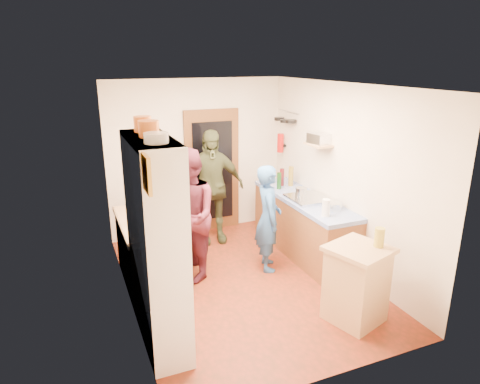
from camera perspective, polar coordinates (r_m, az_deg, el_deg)
floor at (r=5.95m, az=0.49°, el=-11.88°), size 3.00×4.00×0.02m
ceiling at (r=5.20m, az=0.57°, el=14.19°), size 3.00×4.00×0.02m
wall_back at (r=7.26m, az=-5.72°, el=4.60°), size 3.00×0.02×2.60m
wall_front at (r=3.79m, az=12.64°, el=-8.09°), size 3.00×0.02×2.60m
wall_left at (r=5.06m, az=-15.41°, el=-1.69°), size 0.02×4.00×2.60m
wall_right at (r=6.16m, az=13.57°, el=1.84°), size 0.02×4.00×2.60m
door_frame at (r=7.36m, az=-3.71°, el=2.81°), size 0.95×0.06×2.10m
door_glass at (r=7.32m, az=-3.62°, el=2.75°), size 0.70×0.02×1.70m
hutch_body at (r=4.43m, az=-11.08°, el=-6.99°), size 0.40×1.20×2.20m
hutch_top_shelf at (r=4.10m, az=-11.95°, el=6.89°), size 0.40×1.14×0.04m
plate_stack at (r=3.80m, az=-11.12°, el=7.10°), size 0.21×0.21×0.09m
orange_pot_a at (r=4.10m, az=-12.07°, el=8.24°), size 0.19×0.19×0.15m
orange_pot_b at (r=4.40m, az=-12.85°, el=8.82°), size 0.18×0.18×0.16m
left_counter_base at (r=5.84m, az=-12.29°, el=-8.11°), size 0.60×1.40×0.85m
left_counter_top at (r=5.67m, az=-12.58°, el=-3.99°), size 0.64×1.44×0.05m
toaster at (r=5.16m, az=-11.08°, el=-4.62°), size 0.27×0.20×0.19m
kettle at (r=5.48m, az=-12.89°, el=-3.52°), size 0.15×0.15×0.17m
orange_bowl at (r=5.74m, az=-12.00°, el=-2.98°), size 0.23×0.23×0.08m
chopping_board at (r=6.14m, az=-13.31°, el=-1.98°), size 0.34×0.27×0.02m
right_counter_base at (r=6.67m, az=8.36°, el=-4.63°), size 0.60×2.20×0.84m
right_counter_top at (r=6.51m, az=8.53°, el=-0.96°), size 0.62×2.22×0.06m
hob at (r=6.40m, az=9.09°, el=-0.84°), size 0.55×0.58×0.04m
pot_on_hob at (r=6.46m, az=8.16°, el=0.08°), size 0.18×0.18×0.11m
bottle_a at (r=6.84m, az=5.23°, el=1.49°), size 0.07×0.07×0.27m
bottle_b at (r=7.02m, az=5.60°, el=1.98°), size 0.09×0.09×0.28m
bottle_c at (r=7.02m, az=6.80°, el=2.11°), size 0.09×0.09×0.32m
paper_towel at (r=5.75m, az=11.39°, el=-2.08°), size 0.11×0.11×0.23m
mixing_bowl at (r=6.07m, az=12.27°, el=-1.77°), size 0.27×0.27×0.10m
island_base at (r=5.14m, az=15.22°, el=-12.01°), size 0.69×0.69×0.86m
island_top at (r=4.94m, az=15.64°, el=-7.40°), size 0.78×0.78×0.05m
cutting_board at (r=4.92m, az=14.83°, el=-7.29°), size 0.42×0.37×0.02m
oil_jar at (r=4.97m, az=18.08°, el=-5.77°), size 0.14×0.14×0.22m
pan_rail at (r=7.25m, az=6.55°, el=10.57°), size 0.02×0.65×0.02m
pan_hang_a at (r=7.09m, az=6.77°, el=9.35°), size 0.18×0.18×0.05m
pan_hang_b at (r=7.27m, az=5.99°, el=9.41°), size 0.16×0.16×0.05m
pan_hang_c at (r=7.44m, az=5.25°, el=9.70°), size 0.17×0.17×0.05m
wall_shelf at (r=6.35m, az=10.42°, el=6.22°), size 0.26×0.42×0.03m
radio at (r=6.33m, az=10.47°, el=7.02°), size 0.26×0.33×0.15m
ext_bracket at (r=7.50m, az=5.81°, el=6.18°), size 0.06×0.10×0.04m
fire_extinguisher at (r=7.47m, az=5.41°, el=6.53°), size 0.11×0.11×0.32m
picture_frame at (r=3.38m, az=-12.35°, el=2.36°), size 0.03×0.25×0.30m
person_hob at (r=5.99m, az=4.10°, el=-3.56°), size 0.51×0.64×1.52m
person_left at (r=5.77m, az=-6.74°, el=-2.99°), size 0.69×0.88×1.80m
person_back at (r=6.86m, az=-3.84°, el=0.67°), size 1.13×0.58×1.86m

